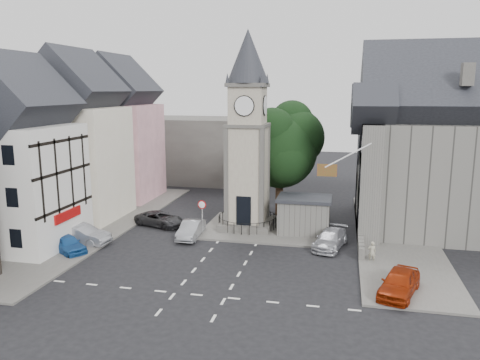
% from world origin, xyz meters
% --- Properties ---
extents(ground, '(120.00, 120.00, 0.00)m').
position_xyz_m(ground, '(0.00, 0.00, 0.00)').
color(ground, black).
rests_on(ground, ground).
extents(pavement_west, '(6.00, 30.00, 0.14)m').
position_xyz_m(pavement_west, '(-12.50, 6.00, 0.07)').
color(pavement_west, '#595651').
rests_on(pavement_west, ground).
extents(pavement_east, '(6.00, 26.00, 0.14)m').
position_xyz_m(pavement_east, '(12.00, 8.00, 0.07)').
color(pavement_east, '#595651').
rests_on(pavement_east, ground).
extents(central_island, '(10.00, 8.00, 0.16)m').
position_xyz_m(central_island, '(1.50, 8.00, 0.08)').
color(central_island, '#595651').
rests_on(central_island, ground).
extents(road_markings, '(20.00, 8.00, 0.01)m').
position_xyz_m(road_markings, '(0.00, -5.50, 0.01)').
color(road_markings, silver).
rests_on(road_markings, ground).
extents(clock_tower, '(4.86, 4.86, 16.25)m').
position_xyz_m(clock_tower, '(0.00, 7.99, 8.12)').
color(clock_tower, '#4C4944').
rests_on(clock_tower, ground).
extents(stone_shelter, '(4.30, 3.30, 3.08)m').
position_xyz_m(stone_shelter, '(4.80, 7.50, 1.55)').
color(stone_shelter, slate).
rests_on(stone_shelter, ground).
extents(town_tree, '(7.20, 7.20, 10.80)m').
position_xyz_m(town_tree, '(2.00, 13.00, 6.97)').
color(town_tree, black).
rests_on(town_tree, ground).
extents(warning_sign_post, '(0.70, 0.19, 2.85)m').
position_xyz_m(warning_sign_post, '(-3.20, 5.43, 2.03)').
color(warning_sign_post, black).
rests_on(warning_sign_post, ground).
extents(terrace_pink, '(8.10, 7.60, 12.80)m').
position_xyz_m(terrace_pink, '(-15.50, 16.00, 6.58)').
color(terrace_pink, '#B97F89').
rests_on(terrace_pink, ground).
extents(terrace_cream, '(8.10, 7.60, 12.80)m').
position_xyz_m(terrace_cream, '(-15.50, 8.00, 6.58)').
color(terrace_cream, beige).
rests_on(terrace_cream, ground).
extents(terrace_tudor, '(8.10, 7.60, 12.00)m').
position_xyz_m(terrace_tudor, '(-15.50, 0.00, 6.19)').
color(terrace_tudor, silver).
rests_on(terrace_tudor, ground).
extents(backdrop_west, '(20.00, 10.00, 8.00)m').
position_xyz_m(backdrop_west, '(-12.00, 28.00, 4.00)').
color(backdrop_west, '#4C4944').
rests_on(backdrop_west, ground).
extents(east_building, '(14.40, 11.40, 12.60)m').
position_xyz_m(east_building, '(15.59, 11.00, 6.26)').
color(east_building, slate).
rests_on(east_building, ground).
extents(east_boundary_wall, '(0.40, 16.00, 0.90)m').
position_xyz_m(east_boundary_wall, '(9.20, 10.00, 0.45)').
color(east_boundary_wall, slate).
rests_on(east_boundary_wall, ground).
extents(flagpole, '(3.68, 0.10, 2.74)m').
position_xyz_m(flagpole, '(8.00, 4.00, 7.00)').
color(flagpole, white).
rests_on(flagpole, ground).
extents(car_west_blue, '(4.06, 3.31, 1.30)m').
position_xyz_m(car_west_blue, '(-11.50, -0.68, 0.65)').
color(car_west_blue, '#1B5197').
rests_on(car_west_blue, ground).
extents(car_west_silver, '(4.68, 1.94, 1.51)m').
position_xyz_m(car_west_silver, '(-11.50, 1.19, 0.75)').
color(car_west_silver, gray).
rests_on(car_west_silver, ground).
extents(car_west_grey, '(4.82, 3.23, 1.23)m').
position_xyz_m(car_west_grey, '(-7.50, 7.03, 0.61)').
color(car_west_grey, '#2A292C').
rests_on(car_west_grey, ground).
extents(car_island_silver, '(1.58, 4.15, 1.35)m').
position_xyz_m(car_island_silver, '(-3.84, 4.50, 0.67)').
color(car_island_silver, '#92949A').
rests_on(car_island_silver, ground).
extents(car_island_east, '(2.84, 4.82, 1.31)m').
position_xyz_m(car_island_east, '(7.00, 4.45, 0.66)').
color(car_island_east, '#ABACB4').
rests_on(car_island_east, ground).
extents(car_east_red, '(3.07, 4.71, 1.49)m').
position_xyz_m(car_east_red, '(11.09, -3.00, 0.75)').
color(car_east_red, '#912407').
rests_on(car_east_red, ground).
extents(pedestrian, '(0.56, 0.39, 1.48)m').
position_xyz_m(pedestrian, '(9.85, 2.00, 0.74)').
color(pedestrian, '#A29D86').
rests_on(pedestrian, ground).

